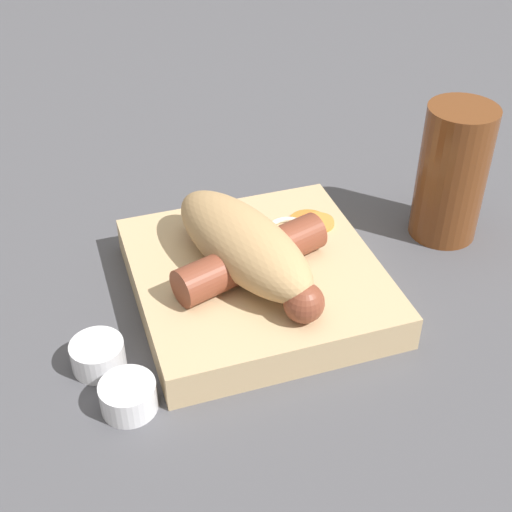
{
  "coord_description": "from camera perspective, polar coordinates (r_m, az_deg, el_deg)",
  "views": [
    {
      "loc": [
        -0.44,
        0.15,
        0.4
      ],
      "look_at": [
        0.0,
        0.0,
        0.04
      ],
      "focal_mm": 50.0,
      "sensor_mm": 36.0,
      "label": 1
    }
  ],
  "objects": [
    {
      "name": "sausage",
      "position": [
        0.57,
        -0.37,
        -0.18
      ],
      "size": [
        0.16,
        0.14,
        0.03
      ],
      "color": "brown",
      "rests_on": "food_tray"
    },
    {
      "name": "pickled_veggies",
      "position": [
        0.64,
        3.8,
        2.45
      ],
      "size": [
        0.05,
        0.07,
        0.0
      ],
      "color": "orange",
      "rests_on": "food_tray"
    },
    {
      "name": "food_tray",
      "position": [
        0.6,
        0.0,
        -1.93
      ],
      "size": [
        0.21,
        0.2,
        0.03
      ],
      "color": "tan",
      "rests_on": "ground_plane"
    },
    {
      "name": "bread_roll",
      "position": [
        0.57,
        -0.99,
        0.9
      ],
      "size": [
        0.17,
        0.11,
        0.05
      ],
      "color": "tan",
      "rests_on": "food_tray"
    },
    {
      "name": "condiment_cup_far",
      "position": [
        0.52,
        -10.16,
        -11.08
      ],
      "size": [
        0.04,
        0.04,
        0.02
      ],
      "color": "white",
      "rests_on": "ground_plane"
    },
    {
      "name": "drink_glass",
      "position": [
        0.67,
        15.41,
        6.39
      ],
      "size": [
        0.06,
        0.06,
        0.13
      ],
      "color": "brown",
      "rests_on": "ground_plane"
    },
    {
      "name": "condiment_cup_near",
      "position": [
        0.56,
        -12.51,
        -7.85
      ],
      "size": [
        0.04,
        0.04,
        0.02
      ],
      "color": "white",
      "rests_on": "ground_plane"
    },
    {
      "name": "ground_plane",
      "position": [
        0.61,
        0.0,
        -3.05
      ],
      "size": [
        3.0,
        3.0,
        0.0
      ],
      "primitive_type": "plane",
      "color": "#4C4C51"
    }
  ]
}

